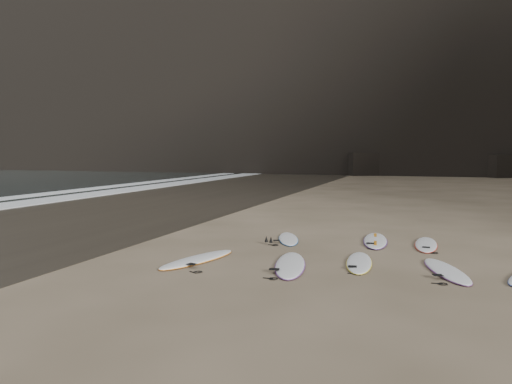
# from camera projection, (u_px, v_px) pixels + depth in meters

# --- Properties ---
(ground) EXTENTS (240.00, 240.00, 0.00)m
(ground) POSITION_uv_depth(u_px,v_px,m) (388.00, 267.00, 11.42)
(ground) COLOR #897559
(ground) RESTS_ON ground
(wet_sand) EXTENTS (12.00, 200.00, 0.01)m
(wet_sand) POSITION_uv_depth(u_px,v_px,m) (135.00, 204.00, 25.00)
(wet_sand) COLOR #383026
(wet_sand) RESTS_ON ground
(foam_near) EXTENTS (2.20, 200.00, 0.05)m
(foam_near) POSITION_uv_depth(u_px,v_px,m) (46.00, 200.00, 26.75)
(foam_near) COLOR white
(foam_near) RESTS_ON ground
(foam_far) EXTENTS (1.40, 200.00, 0.04)m
(foam_far) POSITION_uv_depth(u_px,v_px,m) (2.00, 199.00, 27.71)
(foam_far) COLOR white
(foam_far) RESTS_ON ground
(surfboard_0) EXTENTS (1.28, 2.71, 0.09)m
(surfboard_0) POSITION_uv_depth(u_px,v_px,m) (198.00, 259.00, 12.11)
(surfboard_0) COLOR white
(surfboard_0) RESTS_ON ground
(surfboard_1) EXTENTS (1.23, 2.83, 0.10)m
(surfboard_1) POSITION_uv_depth(u_px,v_px,m) (290.00, 264.00, 11.53)
(surfboard_1) COLOR white
(surfboard_1) RESTS_ON ground
(surfboard_2) EXTENTS (0.81, 2.42, 0.09)m
(surfboard_2) POSITION_uv_depth(u_px,v_px,m) (359.00, 262.00, 11.79)
(surfboard_2) COLOR white
(surfboard_2) RESTS_ON ground
(surfboard_3) EXTENTS (1.27, 2.54, 0.09)m
(surfboard_3) POSITION_uv_depth(u_px,v_px,m) (446.00, 270.00, 10.95)
(surfboard_3) COLOR white
(surfboard_3) RESTS_ON ground
(surfboard_5) EXTENTS (1.21, 2.34, 0.08)m
(surfboard_5) POSITION_uv_depth(u_px,v_px,m) (288.00, 238.00, 14.98)
(surfboard_5) COLOR white
(surfboard_5) RESTS_ON ground
(surfboard_6) EXTENTS (0.89, 2.76, 0.10)m
(surfboard_6) POSITION_uv_depth(u_px,v_px,m) (375.00, 240.00, 14.65)
(surfboard_6) COLOR white
(surfboard_6) RESTS_ON ground
(surfboard_7) EXTENTS (0.58, 2.43, 0.09)m
(surfboard_7) POSITION_uv_depth(u_px,v_px,m) (426.00, 244.00, 14.06)
(surfboard_7) COLOR white
(surfboard_7) RESTS_ON ground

